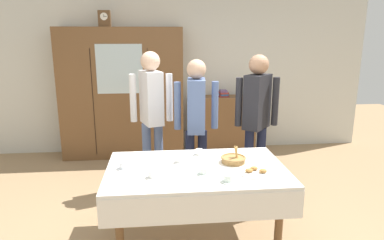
{
  "coord_description": "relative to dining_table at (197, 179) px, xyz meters",
  "views": [
    {
      "loc": [
        -0.33,
        -3.14,
        1.93
      ],
      "look_at": [
        0.0,
        0.2,
        1.1
      ],
      "focal_mm": 32.22,
      "sensor_mm": 36.0,
      "label": 1
    }
  ],
  "objects": [
    {
      "name": "ground_plane",
      "position": [
        0.0,
        0.23,
        -0.65
      ],
      "size": [
        12.0,
        12.0,
        0.0
      ],
      "primitive_type": "plane",
      "color": "#997A56",
      "rests_on": "ground"
    },
    {
      "name": "back_wall",
      "position": [
        0.0,
        2.88,
        0.7
      ],
      "size": [
        6.4,
        0.1,
        2.7
      ],
      "primitive_type": "cube",
      "color": "silver",
      "rests_on": "ground"
    },
    {
      "name": "dining_table",
      "position": [
        0.0,
        0.0,
        0.0
      ],
      "size": [
        1.63,
        1.02,
        0.75
      ],
      "color": "brown",
      "rests_on": "ground"
    },
    {
      "name": "wall_cabinet",
      "position": [
        -0.9,
        2.59,
        0.38
      ],
      "size": [
        1.91,
        0.46,
        2.05
      ],
      "color": "brown",
      "rests_on": "ground"
    },
    {
      "name": "mantel_clock",
      "position": [
        -1.11,
        2.59,
        1.52
      ],
      "size": [
        0.18,
        0.11,
        0.24
      ],
      "color": "brown",
      "rests_on": "wall_cabinet"
    },
    {
      "name": "bookshelf_low",
      "position": [
        0.74,
        2.64,
        -0.18
      ],
      "size": [
        1.07,
        0.35,
        0.94
      ],
      "color": "brown",
      "rests_on": "ground"
    },
    {
      "name": "book_stack",
      "position": [
        0.74,
        2.64,
        0.34
      ],
      "size": [
        0.16,
        0.22,
        0.1
      ],
      "color": "#99332D",
      "rests_on": "bookshelf_low"
    },
    {
      "name": "tea_cup_back_edge",
      "position": [
        0.23,
        -0.31,
        0.13
      ],
      "size": [
        0.13,
        0.13,
        0.06
      ],
      "color": "silver",
      "rests_on": "dining_table"
    },
    {
      "name": "tea_cup_far_left",
      "position": [
        0.05,
        -0.13,
        0.13
      ],
      "size": [
        0.13,
        0.13,
        0.06
      ],
      "color": "silver",
      "rests_on": "dining_table"
    },
    {
      "name": "tea_cup_mid_left",
      "position": [
        -0.39,
        -0.16,
        0.13
      ],
      "size": [
        0.13,
        0.13,
        0.06
      ],
      "color": "white",
      "rests_on": "dining_table"
    },
    {
      "name": "tea_cup_front_edge",
      "position": [
        -0.14,
        0.17,
        0.13
      ],
      "size": [
        0.13,
        0.13,
        0.06
      ],
      "color": "white",
      "rests_on": "dining_table"
    },
    {
      "name": "tea_cup_center",
      "position": [
        0.07,
        0.36,
        0.13
      ],
      "size": [
        0.13,
        0.13,
        0.06
      ],
      "color": "white",
      "rests_on": "dining_table"
    },
    {
      "name": "tea_cup_mid_right",
      "position": [
        -0.66,
        0.07,
        0.13
      ],
      "size": [
        0.13,
        0.13,
        0.06
      ],
      "color": "white",
      "rests_on": "dining_table"
    },
    {
      "name": "bread_basket",
      "position": [
        0.36,
        0.12,
        0.14
      ],
      "size": [
        0.24,
        0.24,
        0.16
      ],
      "color": "#9E7542",
      "rests_on": "dining_table"
    },
    {
      "name": "pastry_plate",
      "position": [
        0.5,
        -0.16,
        0.11
      ],
      "size": [
        0.28,
        0.28,
        0.05
      ],
      "color": "white",
      "rests_on": "dining_table"
    },
    {
      "name": "spoon_near_right",
      "position": [
        0.19,
        0.22,
        0.11
      ],
      "size": [
        0.12,
        0.02,
        0.01
      ],
      "color": "silver",
      "rests_on": "dining_table"
    },
    {
      "name": "spoon_mid_left",
      "position": [
        -0.39,
        0.27,
        0.11
      ],
      "size": [
        0.12,
        0.02,
        0.01
      ],
      "color": "silver",
      "rests_on": "dining_table"
    },
    {
      "name": "person_beside_shelf",
      "position": [
        0.82,
        0.98,
        0.4
      ],
      "size": [
        0.52,
        0.4,
        1.72
      ],
      "color": "#191E38",
      "rests_on": "ground"
    },
    {
      "name": "person_behind_table_left",
      "position": [
        0.11,
        1.0,
        0.37
      ],
      "size": [
        0.52,
        0.38,
        1.67
      ],
      "color": "#191E38",
      "rests_on": "ground"
    },
    {
      "name": "person_near_right_end",
      "position": [
        -0.42,
        1.25,
        0.42
      ],
      "size": [
        0.52,
        0.41,
        1.75
      ],
      "color": "slate",
      "rests_on": "ground"
    }
  ]
}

